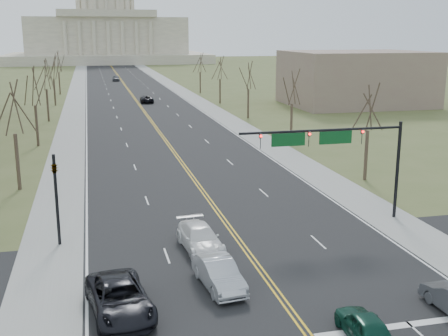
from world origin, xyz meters
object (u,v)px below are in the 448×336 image
car_sb_inner_lead (219,274)px  car_sb_outer_lead (120,298)px  signal_mast (335,144)px  car_far_nb (147,99)px  signal_left (56,189)px  car_sb_inner_second (200,238)px  car_nb_inner_lead (365,326)px  car_far_sb (116,78)px

car_sb_inner_lead → car_sb_outer_lead: bearing=-168.3°
signal_mast → car_far_nb: 75.27m
signal_left → car_sb_outer_lead: bearing=-72.3°
car_sb_inner_second → car_far_nb: 78.03m
signal_left → car_sb_inner_lead: 12.48m
signal_mast → car_sb_inner_second: bearing=-163.6°
car_nb_inner_lead → car_far_nb: 90.15m
signal_left → car_sb_inner_second: size_ratio=1.13×
signal_left → car_sb_inner_second: (8.70, -3.02, -2.93)m
car_sb_outer_lead → car_sb_inner_second: car_sb_outer_lead is taller
signal_mast → car_far_sb: signal_mast is taller
signal_left → car_far_sb: signal_left is taller
car_nb_inner_lead → car_sb_inner_second: (-5.06, 12.25, 0.09)m
signal_mast → car_sb_outer_lead: (-15.65, -10.29, -4.93)m
signal_left → car_nb_inner_lead: size_ratio=1.50×
car_nb_inner_lead → car_sb_inner_lead: 8.47m
car_nb_inner_lead → car_sb_inner_lead: size_ratio=0.84×
car_sb_outer_lead → car_far_sb: (6.60, 137.99, -0.00)m
car_sb_inner_lead → car_sb_inner_second: (0.06, 5.50, -0.02)m
signal_left → car_sb_inner_lead: size_ratio=1.26×
car_sb_inner_second → car_sb_inner_lead: bearing=-95.5°
signal_mast → car_nb_inner_lead: 16.90m
signal_left → car_sb_outer_lead: signal_left is taller
car_sb_outer_lead → car_far_nb: car_sb_outer_lead is taller
car_sb_outer_lead → car_far_nb: bearing=75.7°
car_sb_inner_lead → car_far_sb: car_far_sb is taller
car_sb_inner_second → car_far_sb: (1.19, 130.71, 0.05)m
signal_left → car_far_sb: 128.11m
car_sb_inner_lead → car_far_nb: car_sb_inner_lead is taller
signal_mast → signal_left: signal_mast is taller
car_nb_inner_lead → car_far_nb: (-0.53, 90.15, 0.05)m
signal_mast → car_sb_outer_lead: bearing=-146.7°
car_sb_outer_lead → car_far_nb: (9.94, 85.18, -0.09)m
signal_mast → car_sb_inner_second: signal_mast is taller
car_far_sb → car_sb_inner_second: bearing=-86.7°
signal_left → signal_mast: bearing=-0.0°
signal_mast → car_sb_inner_lead: size_ratio=2.54×
car_nb_inner_lead → car_sb_outer_lead: (-10.47, 4.97, 0.14)m
signal_mast → signal_left: (-18.95, 0.00, -2.05)m
car_far_sb → signal_mast: bearing=-82.1°
signal_mast → car_sb_inner_second: (-10.25, -3.02, -4.98)m
car_sb_inner_lead → signal_left: bearing=128.7°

